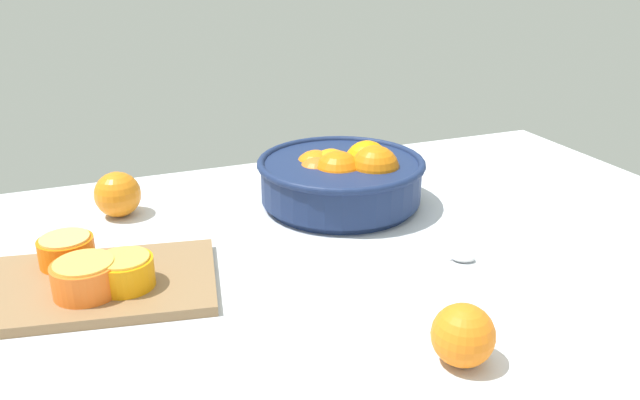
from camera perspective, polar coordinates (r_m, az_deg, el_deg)
name	(u,v)px	position (r cm, az deg, el deg)	size (l,w,h in cm)	color
ground_plane	(338,272)	(87.03, 1.60, -6.54)	(131.97, 89.51, 3.00)	silver
fruit_bowl	(343,177)	(103.47, 2.05, 2.10)	(27.30, 27.30, 10.71)	navy
cutting_board	(97,285)	(84.43, -19.42, -7.22)	(29.04, 18.47, 1.30)	olive
orange_half_0	(86,277)	(80.83, -20.37, -6.55)	(7.88, 7.88, 4.15)	orange
orange_half_1	(66,250)	(88.90, -21.88, -4.24)	(7.09, 7.09, 3.79)	orange
orange_half_2	(125,272)	(80.80, -17.16, -6.20)	(7.03, 7.03, 3.96)	orange
loose_orange_0	(118,194)	(104.42, -17.77, 0.48)	(7.21, 7.21, 7.21)	orange
loose_orange_2	(463,335)	(67.30, 12.76, -11.79)	(6.58, 6.58, 6.58)	orange
spoon	(438,256)	(88.46, 10.55, -5.02)	(13.98, 8.79, 1.00)	silver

